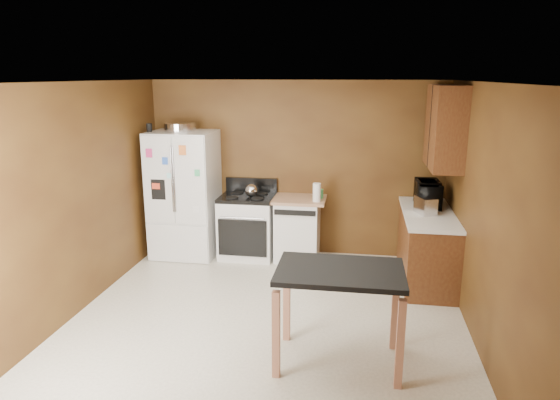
% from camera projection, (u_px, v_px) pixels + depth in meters
% --- Properties ---
extents(floor, '(4.50, 4.50, 0.00)m').
position_uv_depth(floor, '(267.00, 321.00, 5.34)').
color(floor, white).
rests_on(floor, ground).
extents(ceiling, '(4.50, 4.50, 0.00)m').
position_uv_depth(ceiling, '(265.00, 82.00, 4.73)').
color(ceiling, white).
rests_on(ceiling, ground).
extents(wall_back, '(4.20, 0.00, 4.20)m').
position_uv_depth(wall_back, '(295.00, 169.00, 7.19)').
color(wall_back, brown).
rests_on(wall_back, ground).
extents(wall_front, '(4.20, 0.00, 4.20)m').
position_uv_depth(wall_front, '(192.00, 309.00, 2.88)').
color(wall_front, brown).
rests_on(wall_front, ground).
extents(wall_left, '(0.00, 4.50, 4.50)m').
position_uv_depth(wall_left, '(74.00, 201.00, 5.37)').
color(wall_left, brown).
rests_on(wall_left, ground).
extents(wall_right, '(0.00, 4.50, 4.50)m').
position_uv_depth(wall_right, '(484.00, 218.00, 4.71)').
color(wall_right, brown).
rests_on(wall_right, ground).
extents(roasting_pan, '(0.44, 0.44, 0.11)m').
position_uv_depth(roasting_pan, '(180.00, 127.00, 6.98)').
color(roasting_pan, silver).
rests_on(roasting_pan, refrigerator).
extents(pen_cup, '(0.08, 0.08, 0.12)m').
position_uv_depth(pen_cup, '(149.00, 128.00, 6.87)').
color(pen_cup, black).
rests_on(pen_cup, refrigerator).
extents(kettle, '(0.18, 0.18, 0.18)m').
position_uv_depth(kettle, '(251.00, 190.00, 7.00)').
color(kettle, silver).
rests_on(kettle, gas_range).
extents(paper_towel, '(0.13, 0.13, 0.25)m').
position_uv_depth(paper_towel, '(317.00, 192.00, 6.76)').
color(paper_towel, white).
rests_on(paper_towel, dishwasher).
extents(green_canister, '(0.15, 0.15, 0.12)m').
position_uv_depth(green_canister, '(319.00, 194.00, 6.97)').
color(green_canister, '#42AB63').
rests_on(green_canister, dishwasher).
extents(toaster, '(0.27, 0.33, 0.21)m').
position_uv_depth(toaster, '(426.00, 205.00, 6.14)').
color(toaster, silver).
rests_on(toaster, right_cabinets).
extents(microwave, '(0.38, 0.55, 0.30)m').
position_uv_depth(microwave, '(428.00, 195.00, 6.48)').
color(microwave, black).
rests_on(microwave, right_cabinets).
extents(refrigerator, '(0.90, 0.80, 1.80)m').
position_uv_depth(refrigerator, '(184.00, 194.00, 7.15)').
color(refrigerator, white).
rests_on(refrigerator, ground).
extents(gas_range, '(0.76, 0.68, 1.10)m').
position_uv_depth(gas_range, '(248.00, 225.00, 7.17)').
color(gas_range, white).
rests_on(gas_range, ground).
extents(dishwasher, '(0.78, 0.63, 0.89)m').
position_uv_depth(dishwasher, '(297.00, 228.00, 7.09)').
color(dishwasher, white).
rests_on(dishwasher, ground).
extents(right_cabinets, '(0.63, 1.58, 2.45)m').
position_uv_depth(right_cabinets, '(432.00, 211.00, 6.25)').
color(right_cabinets, brown).
rests_on(right_cabinets, ground).
extents(island, '(1.13, 0.75, 0.91)m').
position_uv_depth(island, '(340.00, 285.00, 4.42)').
color(island, black).
rests_on(island, ground).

